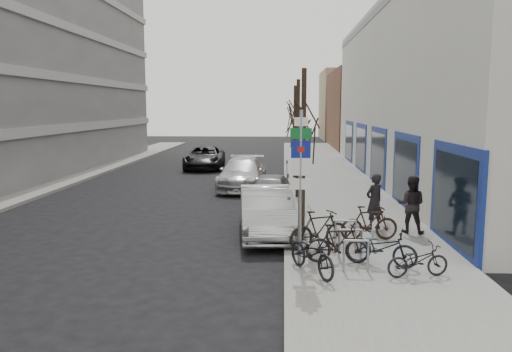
# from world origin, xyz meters

# --- Properties ---
(ground) EXTENTS (120.00, 120.00, 0.00)m
(ground) POSITION_xyz_m (0.00, 0.00, 0.00)
(ground) COLOR black
(ground) RESTS_ON ground
(sidewalk_east) EXTENTS (5.00, 70.00, 0.15)m
(sidewalk_east) POSITION_xyz_m (4.50, 10.00, 0.07)
(sidewalk_east) COLOR slate
(sidewalk_east) RESTS_ON ground
(sidewalk_west) EXTENTS (3.00, 70.00, 0.15)m
(sidewalk_west) POSITION_xyz_m (-11.00, 10.00, 0.07)
(sidewalk_west) COLOR slate
(sidewalk_west) RESTS_ON ground
(brick_building_far) EXTENTS (12.00, 14.00, 8.00)m
(brick_building_far) POSITION_xyz_m (13.00, 40.00, 4.00)
(brick_building_far) COLOR brown
(brick_building_far) RESTS_ON ground
(tan_building_far) EXTENTS (13.00, 12.00, 9.00)m
(tan_building_far) POSITION_xyz_m (13.50, 55.00, 4.50)
(tan_building_far) COLOR #937A5B
(tan_building_far) RESTS_ON ground
(highway_sign_pole) EXTENTS (0.55, 0.10, 4.20)m
(highway_sign_pole) POSITION_xyz_m (2.40, -0.01, 2.46)
(highway_sign_pole) COLOR gray
(highway_sign_pole) RESTS_ON ground
(bike_rack) EXTENTS (0.66, 2.26, 0.83)m
(bike_rack) POSITION_xyz_m (3.80, 0.60, 0.66)
(bike_rack) COLOR gray
(bike_rack) RESTS_ON sidewalk_east
(tree_near) EXTENTS (1.80, 1.80, 5.50)m
(tree_near) POSITION_xyz_m (2.60, 3.50, 4.10)
(tree_near) COLOR black
(tree_near) RESTS_ON ground
(tree_mid) EXTENTS (1.80, 1.80, 5.50)m
(tree_mid) POSITION_xyz_m (2.60, 10.00, 4.10)
(tree_mid) COLOR black
(tree_mid) RESTS_ON ground
(tree_far) EXTENTS (1.80, 1.80, 5.50)m
(tree_far) POSITION_xyz_m (2.60, 16.50, 4.10)
(tree_far) COLOR black
(tree_far) RESTS_ON ground
(meter_front) EXTENTS (0.10, 0.08, 1.27)m
(meter_front) POSITION_xyz_m (2.15, 3.00, 0.92)
(meter_front) COLOR gray
(meter_front) RESTS_ON sidewalk_east
(meter_mid) EXTENTS (0.10, 0.08, 1.27)m
(meter_mid) POSITION_xyz_m (2.15, 8.50, 0.92)
(meter_mid) COLOR gray
(meter_mid) RESTS_ON sidewalk_east
(meter_back) EXTENTS (0.10, 0.08, 1.27)m
(meter_back) POSITION_xyz_m (2.15, 14.00, 0.92)
(meter_back) COLOR gray
(meter_back) RESTS_ON sidewalk_east
(bike_near_left) EXTENTS (1.46, 2.01, 1.20)m
(bike_near_left) POSITION_xyz_m (2.69, -0.70, 0.75)
(bike_near_left) COLOR black
(bike_near_left) RESTS_ON sidewalk_east
(bike_near_right) EXTENTS (1.81, 0.65, 1.08)m
(bike_near_right) POSITION_xyz_m (3.44, 0.20, 0.69)
(bike_near_right) COLOR black
(bike_near_right) RESTS_ON sidewalk_east
(bike_mid_curb) EXTENTS (1.96, 1.14, 1.15)m
(bike_mid_curb) POSITION_xyz_m (4.51, -0.00, 0.72)
(bike_mid_curb) COLOR black
(bike_mid_curb) RESTS_ON sidewalk_east
(bike_mid_inner) EXTENTS (1.99, 1.35, 1.17)m
(bike_mid_inner) POSITION_xyz_m (3.02, 1.50, 0.74)
(bike_mid_inner) COLOR black
(bike_mid_inner) RESTS_ON sidewalk_east
(bike_far_curb) EXTENTS (1.64, 0.81, 0.96)m
(bike_far_curb) POSITION_xyz_m (5.25, -0.81, 0.63)
(bike_far_curb) COLOR black
(bike_far_curb) RESTS_ON sidewalk_east
(bike_far_inner) EXTENTS (1.91, 0.85, 1.12)m
(bike_far_inner) POSITION_xyz_m (4.63, 2.52, 0.71)
(bike_far_inner) COLOR black
(bike_far_inner) RESTS_ON sidewalk_east
(parked_car_front) EXTENTS (2.17, 4.99, 1.60)m
(parked_car_front) POSITION_xyz_m (1.40, 3.55, 0.80)
(parked_car_front) COLOR #B7B8BD
(parked_car_front) RESTS_ON ground
(parked_car_mid) EXTENTS (1.99, 4.30, 1.43)m
(parked_car_mid) POSITION_xyz_m (1.40, 8.25, 0.71)
(parked_car_mid) COLOR #545459
(parked_car_mid) RESTS_ON ground
(parked_car_back) EXTENTS (2.40, 5.57, 1.60)m
(parked_car_back) POSITION_xyz_m (-0.20, 13.07, 0.80)
(parked_car_back) COLOR #A9A9AE
(parked_car_back) RESTS_ON ground
(lane_car) EXTENTS (2.92, 5.75, 1.56)m
(lane_car) POSITION_xyz_m (-3.54, 21.60, 0.78)
(lane_car) COLOR black
(lane_car) RESTS_ON ground
(pedestrian_near) EXTENTS (0.83, 0.77, 1.90)m
(pedestrian_near) POSITION_xyz_m (5.04, 4.02, 1.10)
(pedestrian_near) COLOR black
(pedestrian_near) RESTS_ON sidewalk_east
(pedestrian_far) EXTENTS (0.82, 0.68, 1.91)m
(pedestrian_far) POSITION_xyz_m (6.16, 3.59, 1.11)
(pedestrian_far) COLOR black
(pedestrian_far) RESTS_ON sidewalk_east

